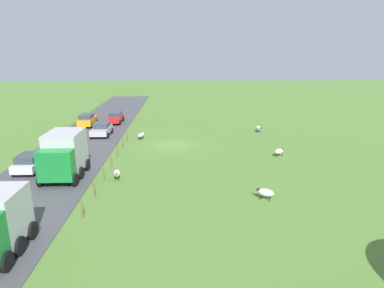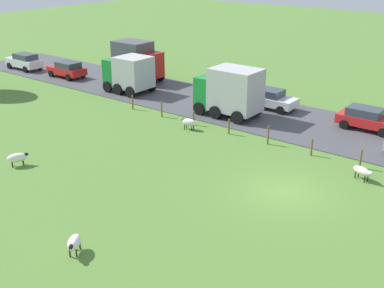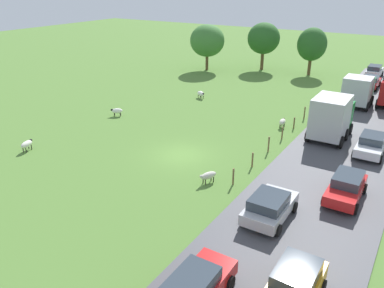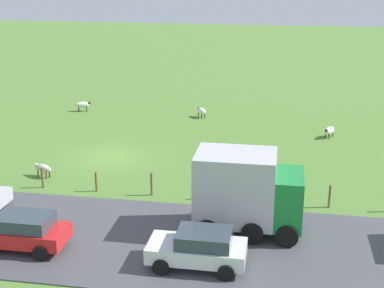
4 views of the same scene
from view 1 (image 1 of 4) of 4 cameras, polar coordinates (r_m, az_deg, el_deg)
ground_plane at (r=35.91m, az=-3.12°, el=-0.25°), size 160.00×160.00×0.00m
road_strip at (r=37.53m, az=-18.93°, el=-0.34°), size 8.00×80.00×0.06m
sheep_0 at (r=38.59m, az=-8.74°, el=1.52°), size 0.88×1.31×0.75m
sheep_1 at (r=23.54m, az=12.50°, el=-8.13°), size 1.23×0.98×0.78m
sheep_2 at (r=42.34m, az=11.37°, el=2.70°), size 0.78×1.30×0.79m
sheep_3 at (r=33.10m, az=14.73°, el=-1.22°), size 1.13×1.00×0.77m
sheep_4 at (r=27.02m, az=-12.77°, el=-4.92°), size 0.64×1.18×0.78m
fence_post_0 at (r=38.17m, az=-11.05°, el=1.33°), size 0.12×0.12×1.14m
fence_post_1 at (r=35.31m, az=-11.78°, el=0.07°), size 0.12×0.12×1.08m
fence_post_2 at (r=32.46m, az=-12.64°, el=-1.22°), size 0.12×0.12×1.25m
fence_post_3 at (r=29.68m, az=-13.65°, el=-3.07°), size 0.12×0.12×1.07m
fence_post_4 at (r=26.93m, az=-14.87°, el=-5.17°), size 0.12×0.12×1.02m
fence_post_5 at (r=24.20m, az=-16.41°, el=-7.52°), size 0.12×0.12×1.18m
fence_post_6 at (r=21.59m, az=-18.33°, el=-10.70°), size 0.12×0.12×1.12m
truck_0 at (r=28.18m, az=-21.10°, el=-1.68°), size 2.85×4.69×3.61m
car_0 at (r=46.81m, az=-17.53°, el=3.98°), size 1.98×3.95×1.66m
car_1 at (r=41.14m, az=-15.26°, el=2.51°), size 2.16×3.93×1.51m
car_2 at (r=48.08m, az=-13.01°, el=4.53°), size 1.93×4.31×1.53m
car_3 at (r=37.87m, az=-21.25°, el=0.86°), size 1.97×4.10×1.51m
car_7 at (r=31.14m, az=-25.98°, el=-2.77°), size 2.03×3.87×1.51m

